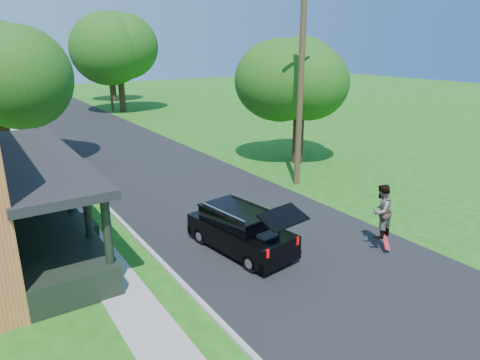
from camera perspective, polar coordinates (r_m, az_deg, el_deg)
ground at (r=14.42m, az=8.18°, el=-10.12°), size 140.00×140.00×0.00m
street at (r=31.40m, az=-16.57°, el=4.67°), size 8.00×120.00×0.02m
curb at (r=30.54m, az=-23.83°, el=3.53°), size 0.15×120.00×0.12m
sidewalk at (r=30.35m, az=-26.69°, el=3.07°), size 1.30×120.00×0.03m
black_suv at (r=14.38m, az=0.11°, el=-6.64°), size 2.16×4.43×1.98m
skateboarder at (r=14.91m, az=18.26°, el=-3.96°), size 1.01×0.85×1.84m
skateboard at (r=15.39m, az=18.83°, el=-7.68°), size 0.60×0.65×0.54m
tree_right_near at (r=24.65m, az=7.96°, el=14.08°), size 5.60×5.31×7.99m
tree_right_mid at (r=45.85m, az=-16.09°, el=17.42°), size 7.76×7.79×10.83m
tree_right_far at (r=54.98m, az=-17.01°, el=16.46°), size 6.46×6.55×9.23m
utility_pole_near at (r=20.59m, az=8.10°, el=12.61°), size 1.75×0.30×9.53m
utility_pole_far at (r=46.64m, az=-17.08°, el=14.22°), size 1.55×0.27×8.65m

